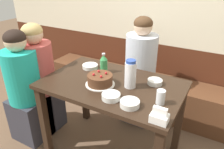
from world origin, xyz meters
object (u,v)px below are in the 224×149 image
at_px(soju_bottle, 104,63).
at_px(bowl_sauce_shallow, 130,103).
at_px(bench_seat, 145,93).
at_px(water_pitcher, 130,74).
at_px(bowl_rice_small, 111,96).
at_px(person_teal_shirt, 25,92).
at_px(bowl_soup_white, 155,82).
at_px(glass_water_tall, 161,97).
at_px(birthday_cake, 100,80).
at_px(napkin_holder, 159,117).
at_px(person_grey_tee, 40,82).
at_px(person_pale_blue_shirt, 140,74).
at_px(bowl_side_dish, 90,66).

bearing_deg(soju_bottle, bowl_sauce_shallow, -40.97).
relative_size(bench_seat, water_pitcher, 11.43).
height_order(bowl_rice_small, person_teal_shirt, person_teal_shirt).
bearing_deg(soju_bottle, water_pitcher, -22.48).
xyz_separation_m(bowl_soup_white, glass_water_tall, (0.13, -0.25, 0.03)).
distance_m(birthday_cake, bowl_soup_white, 0.45).
height_order(napkin_holder, bowl_soup_white, napkin_holder).
height_order(birthday_cake, water_pitcher, water_pitcher).
distance_m(bench_seat, bowl_rice_small, 1.19).
bearing_deg(soju_bottle, napkin_holder, -33.76).
distance_m(birthday_cake, water_pitcher, 0.25).
bearing_deg(person_grey_tee, water_pitcher, 2.32).
bearing_deg(bowl_rice_small, water_pitcher, 79.30).
bearing_deg(glass_water_tall, bowl_sauce_shallow, -142.04).
height_order(birthday_cake, bowl_rice_small, birthday_cake).
relative_size(water_pitcher, person_pale_blue_shirt, 0.19).
bearing_deg(person_grey_tee, bowl_side_dish, 19.84).
bearing_deg(bowl_sauce_shallow, person_teal_shirt, 179.27).
distance_m(bench_seat, napkin_holder, 1.36).
distance_m(bowl_soup_white, bowl_rice_small, 0.42).
bearing_deg(water_pitcher, bench_seat, 100.73).
height_order(bench_seat, bowl_side_dish, bowl_side_dish).
height_order(bowl_soup_white, bowl_rice_small, bowl_rice_small).
bearing_deg(bowl_sauce_shallow, bowl_soup_white, 83.57).
bearing_deg(bowl_sauce_shallow, soju_bottle, 139.03).
distance_m(birthday_cake, person_pale_blue_shirt, 0.73).
height_order(napkin_holder, bowl_side_dish, napkin_holder).
height_order(soju_bottle, bowl_soup_white, soju_bottle).
distance_m(bowl_side_dish, person_grey_tee, 0.58).
height_order(bowl_sauce_shallow, glass_water_tall, glass_water_tall).
xyz_separation_m(water_pitcher, bowl_sauce_shallow, (0.11, -0.25, -0.09)).
bearing_deg(soju_bottle, glass_water_tall, -22.06).
bearing_deg(soju_bottle, bowl_rice_small, -52.25).
height_order(glass_water_tall, person_pale_blue_shirt, person_pale_blue_shirt).
bearing_deg(napkin_holder, glass_water_tall, 106.28).
bearing_deg(water_pitcher, glass_water_tall, -21.57).
xyz_separation_m(bench_seat, soju_bottle, (-0.17, -0.68, 0.62)).
bearing_deg(birthday_cake, person_teal_shirt, -169.13).
xyz_separation_m(birthday_cake, bowl_soup_white, (0.39, 0.23, -0.02)).
distance_m(bowl_rice_small, bowl_sauce_shallow, 0.16).
bearing_deg(bowl_side_dish, person_pale_blue_shirt, 54.65).
bearing_deg(soju_bottle, bench_seat, 75.77).
bearing_deg(person_grey_tee, glass_water_tall, -3.29).
xyz_separation_m(bench_seat, bowl_sauce_shallow, (0.27, -1.06, 0.55)).
xyz_separation_m(bench_seat, bowl_rice_small, (0.11, -1.04, 0.55)).
distance_m(bowl_sauce_shallow, person_pale_blue_shirt, 0.92).
height_order(water_pitcher, soju_bottle, water_pitcher).
relative_size(soju_bottle, bowl_soup_white, 1.49).
height_order(napkin_holder, bowl_rice_small, napkin_holder).
bearing_deg(soju_bottle, bowl_side_dish, 177.13).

